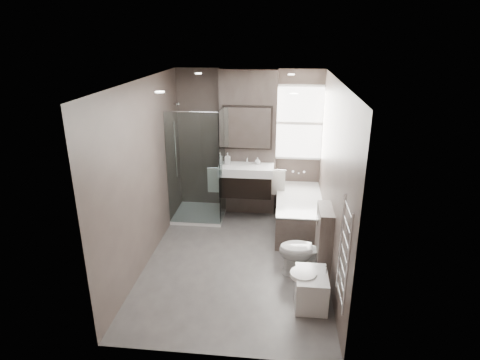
# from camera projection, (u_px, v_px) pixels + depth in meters

# --- Properties ---
(room) EXTENTS (2.70, 3.90, 2.70)m
(room) POSITION_uv_depth(u_px,v_px,m) (237.00, 177.00, 5.52)
(room) COLOR #534F4C
(room) RESTS_ON ground
(vanity_pier) EXTENTS (1.00, 0.25, 2.60)m
(vanity_pier) POSITION_uv_depth(u_px,v_px,m) (248.00, 144.00, 7.17)
(vanity_pier) COLOR #50453F
(vanity_pier) RESTS_ON ground
(vanity) EXTENTS (0.95, 0.47, 0.66)m
(vanity) POSITION_uv_depth(u_px,v_px,m) (246.00, 180.00, 7.04)
(vanity) COLOR black
(vanity) RESTS_ON vanity_pier
(mirror_cabinet) EXTENTS (0.86, 0.08, 0.76)m
(mirror_cabinet) POSITION_uv_depth(u_px,v_px,m) (247.00, 128.00, 6.90)
(mirror_cabinet) COLOR black
(mirror_cabinet) RESTS_ON vanity_pier
(towel_left) EXTENTS (0.24, 0.06, 0.44)m
(towel_left) POSITION_uv_depth(u_px,v_px,m) (215.00, 180.00, 7.08)
(towel_left) COLOR silver
(towel_left) RESTS_ON vanity_pier
(towel_right) EXTENTS (0.24, 0.06, 0.44)m
(towel_right) POSITION_uv_depth(u_px,v_px,m) (278.00, 182.00, 6.97)
(towel_right) COLOR silver
(towel_right) RESTS_ON vanity_pier
(shower_enclosure) EXTENTS (0.90, 0.90, 2.00)m
(shower_enclosure) POSITION_uv_depth(u_px,v_px,m) (204.00, 193.00, 7.13)
(shower_enclosure) COLOR white
(shower_enclosure) RESTS_ON ground
(bathtub) EXTENTS (0.75, 1.60, 0.57)m
(bathtub) POSITION_uv_depth(u_px,v_px,m) (299.00, 212.00, 6.79)
(bathtub) COLOR #50453F
(bathtub) RESTS_ON ground
(window) EXTENTS (0.98, 0.06, 1.33)m
(window) POSITION_uv_depth(u_px,v_px,m) (300.00, 123.00, 7.04)
(window) COLOR white
(window) RESTS_ON room
(toilet) EXTENTS (0.71, 0.41, 0.73)m
(toilet) POSITION_uv_depth(u_px,v_px,m) (305.00, 251.00, 5.50)
(toilet) COLOR white
(toilet) RESTS_ON ground
(cistern_box) EXTENTS (0.19, 0.55, 1.00)m
(cistern_box) POSITION_uv_depth(u_px,v_px,m) (323.00, 242.00, 5.44)
(cistern_box) COLOR #50453F
(cistern_box) RESTS_ON ground
(bidet) EXTENTS (0.46, 0.53, 0.55)m
(bidet) POSITION_uv_depth(u_px,v_px,m) (311.00, 288.00, 4.92)
(bidet) COLOR white
(bidet) RESTS_ON ground
(towel_radiator) EXTENTS (0.03, 0.49, 1.10)m
(towel_radiator) POSITION_uv_depth(u_px,v_px,m) (344.00, 254.00, 3.96)
(towel_radiator) COLOR silver
(towel_radiator) RESTS_ON room
(soap_bottle_a) EXTENTS (0.09, 0.09, 0.20)m
(soap_bottle_a) POSITION_uv_depth(u_px,v_px,m) (228.00, 158.00, 7.01)
(soap_bottle_a) COLOR white
(soap_bottle_a) RESTS_ON vanity
(soap_bottle_b) EXTENTS (0.10, 0.10, 0.13)m
(soap_bottle_b) POSITION_uv_depth(u_px,v_px,m) (258.00, 161.00, 7.01)
(soap_bottle_b) COLOR white
(soap_bottle_b) RESTS_ON vanity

